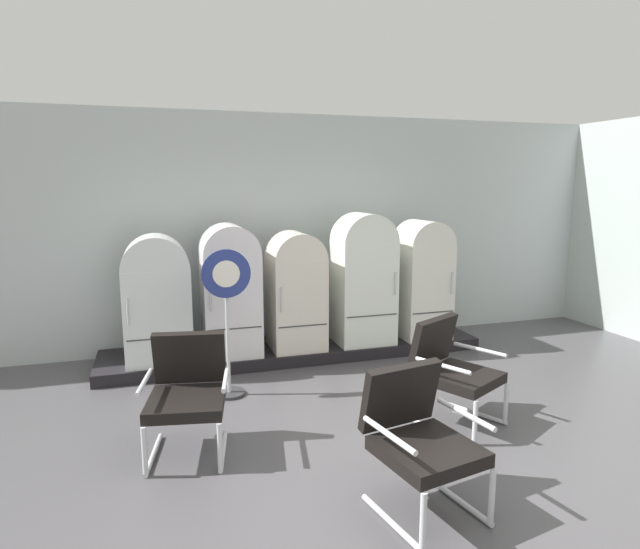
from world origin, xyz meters
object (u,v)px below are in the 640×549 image
object	(u,v)px
refrigerator_2	(296,287)
refrigerator_1	(230,286)
armchair_right	(452,367)
armchair_left	(187,389)
refrigerator_4	(422,275)
armchair_center	(419,434)
refrigerator_0	(157,296)
refrigerator_3	(363,275)
sign_stand	(227,323)

from	to	relation	value
refrigerator_2	refrigerator_1	bearing A→B (deg)	178.73
armchair_right	armchair_left	bearing A→B (deg)	175.96
refrigerator_2	refrigerator_4	bearing A→B (deg)	-0.43
refrigerator_2	armchair_center	xyz separation A→B (m)	(-0.01, -3.17, -0.37)
refrigerator_0	refrigerator_3	size ratio (longest dim) A/B	0.88
refrigerator_3	armchair_center	size ratio (longest dim) A/B	1.74
refrigerator_2	armchair_left	size ratio (longest dim) A/B	1.52
refrigerator_0	sign_stand	size ratio (longest dim) A/B	0.95
refrigerator_3	armchair_center	xyz separation A→B (m)	(-0.87, -3.14, -0.49)
refrigerator_2	refrigerator_0	bearing A→B (deg)	-179.44
armchair_right	sign_stand	world-z (taller)	sign_stand
refrigerator_3	refrigerator_4	xyz separation A→B (m)	(0.82, 0.02, -0.05)
refrigerator_2	refrigerator_3	xyz separation A→B (m)	(0.86, -0.03, 0.11)
armchair_left	armchair_right	distance (m)	2.28
armchair_left	refrigerator_4	bearing A→B (deg)	32.03
refrigerator_0	armchair_left	size ratio (longest dim) A/B	1.53
armchair_center	armchair_left	bearing A→B (deg)	138.39
refrigerator_2	armchair_center	bearing A→B (deg)	-90.13
refrigerator_0	armchair_left	xyz separation A→B (m)	(0.20, -1.92, -0.37)
armchair_right	armchair_center	world-z (taller)	same
refrigerator_1	sign_stand	world-z (taller)	refrigerator_1
refrigerator_1	armchair_left	bearing A→B (deg)	-107.43
refrigerator_1	refrigerator_3	size ratio (longest dim) A/B	0.94
refrigerator_3	refrigerator_4	size ratio (longest dim) A/B	1.07
refrigerator_1	armchair_center	size ratio (longest dim) A/B	1.63
armchair_center	refrigerator_2	bearing A→B (deg)	89.87
armchair_right	sign_stand	distance (m)	2.18
armchair_left	armchair_center	size ratio (longest dim) A/B	1.00
refrigerator_4	sign_stand	distance (m)	2.79
armchair_center	armchair_right	bearing A→B (deg)	50.35
sign_stand	armchair_center	bearing A→B (deg)	-67.43
refrigerator_0	refrigerator_3	world-z (taller)	refrigerator_3
refrigerator_4	refrigerator_3	bearing A→B (deg)	-178.71
armchair_left	refrigerator_1	bearing A→B (deg)	72.57
armchair_left	armchair_center	xyz separation A→B (m)	(1.39, -1.23, 0.00)
refrigerator_1	refrigerator_3	distance (m)	1.64
refrigerator_0	armchair_center	distance (m)	3.55
refrigerator_0	sign_stand	bearing A→B (deg)	-54.34
armchair_right	sign_stand	size ratio (longest dim) A/B	0.62
refrigerator_2	refrigerator_3	world-z (taller)	refrigerator_3
refrigerator_3	armchair_center	world-z (taller)	refrigerator_3
refrigerator_1	sign_stand	bearing A→B (deg)	-99.58
refrigerator_1	armchair_right	distance (m)	2.73
refrigerator_1	refrigerator_3	bearing A→B (deg)	-1.69
refrigerator_1	armchair_left	world-z (taller)	refrigerator_1
refrigerator_2	refrigerator_4	xyz separation A→B (m)	(1.68, -0.01, 0.06)
refrigerator_1	refrigerator_3	world-z (taller)	refrigerator_3
refrigerator_3	armchair_center	bearing A→B (deg)	-105.45
refrigerator_1	refrigerator_4	distance (m)	2.46
refrigerator_3	sign_stand	xyz separation A→B (m)	(-1.80, -0.90, -0.25)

